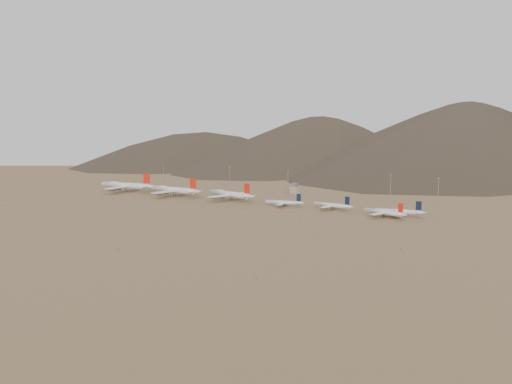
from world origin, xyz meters
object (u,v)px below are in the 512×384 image
Objects in this scene: control_tower at (295,189)px; widebody_east at (230,194)px; narrowbody_b at (333,205)px; widebody_centre at (174,190)px; narrowbody_a at (284,202)px; widebody_west at (126,185)px.

widebody_east is at bearing -108.67° from control_tower.
control_tower is at bearing 142.85° from narrowbody_b.
widebody_centre is at bearing -161.36° from widebody_east.
narrowbody_b reaches higher than narrowbody_a.
widebody_east is 1.72× the size of narrowbody_a.
widebody_west reaches higher than widebody_centre.
widebody_centre is 1.11× the size of widebody_east.
narrowbody_b reaches higher than control_tower.
control_tower is at bearing 98.76° from narrowbody_a.
widebody_west is 141.90m from widebody_east.
narrowbody_b is at bearing 4.87° from widebody_centre.
widebody_centre is 69.38m from widebody_east.
widebody_centre reaches higher than control_tower.
widebody_east reaches higher than control_tower.
widebody_centre is 134.48m from control_tower.
widebody_west is 254.54m from narrowbody_b.
widebody_centre is 135.50m from narrowbody_a.
widebody_centre is at bearing -136.70° from control_tower.
widebody_east reaches higher than narrowbody_a.
widebody_east is at bearing 8.23° from widebody_centre.
narrowbody_b is (112.69, 0.56, -2.33)m from widebody_east.
narrowbody_a is at bearing 8.11° from widebody_east.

